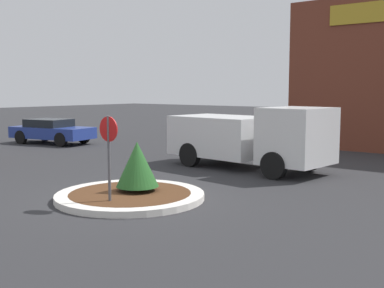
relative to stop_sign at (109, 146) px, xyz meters
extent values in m
plane|color=#2D2D30|center=(-0.25, 0.93, -1.52)|extent=(120.00, 120.00, 0.00)
cylinder|color=silver|center=(-0.25, 0.93, -1.44)|extent=(3.89, 3.89, 0.16)
cylinder|color=#4C2D19|center=(-0.25, 0.93, -1.43)|extent=(3.19, 3.19, 0.16)
cylinder|color=#4C4C51|center=(0.00, 0.00, -0.40)|extent=(0.07, 0.07, 2.23)
cylinder|color=#B71414|center=(0.00, 0.00, 0.40)|extent=(0.61, 0.03, 0.61)
cylinder|color=brown|center=(-0.28, 1.24, -1.29)|extent=(0.08, 0.08, 0.12)
cone|color=#235623|center=(-0.28, 1.24, -0.63)|extent=(1.14, 1.14, 1.20)
cube|color=silver|center=(1.63, 6.77, -0.19)|extent=(2.11, 2.38, 1.87)
cube|color=silver|center=(-1.58, 7.07, -0.39)|extent=(3.79, 2.65, 1.45)
cube|color=black|center=(2.30, 6.71, 0.14)|extent=(0.23, 1.97, 0.65)
cylinder|color=black|center=(1.56, 7.85, -1.08)|extent=(0.91, 0.34, 0.89)
cylinder|color=black|center=(1.35, 5.72, -1.08)|extent=(0.91, 0.34, 0.89)
cylinder|color=black|center=(-2.13, 8.20, -1.08)|extent=(0.91, 0.34, 0.89)
cylinder|color=black|center=(-2.33, 6.07, -1.08)|extent=(0.91, 0.34, 0.89)
cube|color=navy|center=(-12.72, 7.49, -0.92)|extent=(4.69, 2.70, 0.59)
cube|color=black|center=(-12.94, 7.45, -0.42)|extent=(2.39, 2.04, 0.41)
cylinder|color=black|center=(-11.54, 8.60, -1.16)|extent=(0.74, 0.34, 0.72)
cylinder|color=black|center=(-11.21, 6.90, -1.16)|extent=(0.74, 0.34, 0.72)
cylinder|color=black|center=(-14.23, 8.08, -1.16)|extent=(0.74, 0.34, 0.72)
cylinder|color=black|center=(-13.89, 6.37, -1.16)|extent=(0.74, 0.34, 0.72)
camera|label=1|loc=(8.66, -7.77, 1.35)|focal=45.00mm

